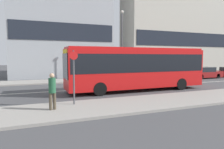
% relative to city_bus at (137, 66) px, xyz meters
% --- Properties ---
extents(ground_plane, '(120.00, 120.00, 0.00)m').
position_rel_city_bus_xyz_m(ground_plane, '(-3.17, 1.91, -1.95)').
color(ground_plane, '#444447').
extents(sidewalk_near, '(44.00, 3.50, 0.13)m').
position_rel_city_bus_xyz_m(sidewalk_near, '(-3.17, -4.34, -1.89)').
color(sidewalk_near, gray).
rests_on(sidewalk_near, ground_plane).
extents(sidewalk_far, '(44.00, 3.50, 0.13)m').
position_rel_city_bus_xyz_m(sidewalk_far, '(-3.17, 8.16, -1.89)').
color(sidewalk_far, gray).
rests_on(sidewalk_far, ground_plane).
extents(lane_centerline, '(41.80, 0.16, 0.01)m').
position_rel_city_bus_xyz_m(lane_centerline, '(-3.17, 1.91, -1.95)').
color(lane_centerline, silver).
rests_on(lane_centerline, ground_plane).
extents(apartment_block_right_tower, '(18.78, 5.22, 20.09)m').
position_rel_city_bus_xyz_m(apartment_block_right_tower, '(15.16, 13.98, 8.08)').
color(apartment_block_right_tower, '#B7B2A3').
rests_on(apartment_block_right_tower, ground_plane).
extents(city_bus, '(11.33, 2.51, 3.40)m').
position_rel_city_bus_xyz_m(city_bus, '(0.00, 0.00, 0.00)').
color(city_bus, red).
rests_on(city_bus, ground_plane).
extents(parked_car_0, '(4.47, 1.86, 1.42)m').
position_rel_city_bus_xyz_m(parked_car_0, '(12.57, 5.12, -1.29)').
color(parked_car_0, maroon).
rests_on(parked_car_0, ground_plane).
extents(pedestrian_near_stop, '(0.34, 0.34, 1.78)m').
position_rel_city_bus_xyz_m(pedestrian_near_stop, '(-6.91, -4.21, -0.81)').
color(pedestrian_near_stop, '#4C4233').
rests_on(pedestrian_near_stop, sidewalk_near).
extents(bus_stop_sign, '(0.44, 0.12, 2.90)m').
position_rel_city_bus_xyz_m(bus_stop_sign, '(-5.72, -3.47, -0.14)').
color(bus_stop_sign, '#4C4C51').
rests_on(bus_stop_sign, sidewalk_near).
extents(street_lamp, '(0.36, 0.36, 7.96)m').
position_rel_city_bus_xyz_m(street_lamp, '(2.08, 7.47, 2.95)').
color(street_lamp, '#4C4C51').
rests_on(street_lamp, sidewalk_far).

